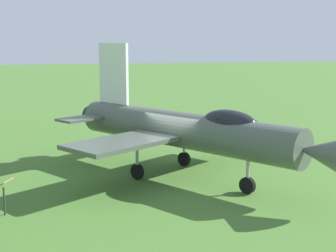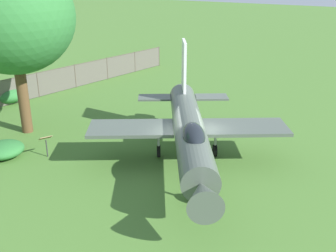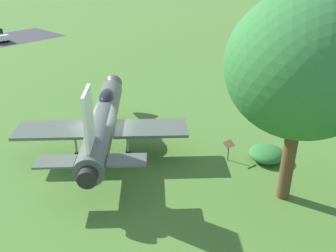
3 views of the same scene
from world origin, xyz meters
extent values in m
plane|color=#47722D|center=(0.00, 0.00, 0.00)|extent=(200.00, 200.00, 0.00)
cylinder|color=#4C564C|center=(0.00, 0.00, 1.91)|extent=(7.12, 9.42, 1.41)
cone|color=#4C564C|center=(-3.32, 4.80, 1.91)|extent=(1.90, 2.00, 1.20)
cylinder|color=black|center=(3.12, -4.51, 1.91)|extent=(1.04, 0.97, 0.85)
ellipsoid|color=black|center=(-1.31, 1.90, 2.51)|extent=(1.99, 2.32, 0.84)
cube|color=white|center=(2.26, -3.27, 3.95)|extent=(1.14, 1.56, 2.65)
cube|color=#4C564C|center=(-1.92, -1.97, 1.74)|extent=(4.50, 4.03, 0.16)
cube|color=#4C564C|center=(2.52, 1.11, 1.74)|extent=(4.50, 4.03, 0.16)
cube|color=#4C564C|center=(1.18, -4.53, 2.06)|extent=(2.11, 1.93, 0.10)
cube|color=#4C564C|center=(3.82, -2.71, 2.06)|extent=(2.11, 1.93, 0.10)
cylinder|color=#A5A8AD|center=(-1.79, 2.59, 1.04)|extent=(0.12, 0.12, 1.47)
cylinder|color=black|center=(-1.79, 2.59, 0.30)|extent=(0.49, 0.60, 0.60)
cylinder|color=#A5A8AD|center=(-0.56, -1.66, 1.04)|extent=(0.12, 0.12, 1.47)
cylinder|color=black|center=(-0.56, -1.66, 0.30)|extent=(0.49, 0.60, 0.60)
cylinder|color=#A5A8AD|center=(1.75, -0.06, 1.04)|extent=(0.12, 0.12, 1.47)
cylinder|color=black|center=(1.75, -0.06, 0.30)|extent=(0.49, 0.60, 0.60)
cylinder|color=#333333|center=(6.41, 2.97, 0.45)|extent=(0.06, 0.06, 0.90)
cube|color=olive|center=(6.41, 2.97, 1.02)|extent=(0.60, 0.71, 0.25)
camera|label=1|loc=(4.55, 18.00, 5.35)|focal=51.33mm
camera|label=2|loc=(-8.47, 14.78, 8.64)|focal=42.61mm
camera|label=3|loc=(13.05, -13.79, 10.72)|focal=39.34mm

